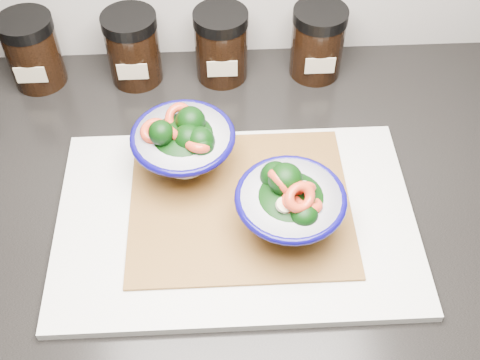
{
  "coord_description": "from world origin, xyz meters",
  "views": [
    {
      "loc": [
        0.08,
        0.95,
        1.52
      ],
      "look_at": [
        0.1,
        1.42,
        0.96
      ],
      "focal_mm": 45.0,
      "sensor_mm": 36.0,
      "label": 1
    }
  ],
  "objects_px": {
    "cutting_board": "(236,219)",
    "spice_jar_b": "(33,51)",
    "bowl_right": "(290,205)",
    "spice_jar_d": "(221,45)",
    "spice_jar_e": "(318,42)",
    "spice_jar_c": "(133,48)",
    "bowl_left": "(184,145)"
  },
  "relations": [
    {
      "from": "cutting_board",
      "to": "spice_jar_b",
      "type": "height_order",
      "value": "spice_jar_b"
    },
    {
      "from": "cutting_board",
      "to": "bowl_right",
      "type": "distance_m",
      "value": 0.08
    },
    {
      "from": "bowl_right",
      "to": "spice_jar_d",
      "type": "xyz_separation_m",
      "value": [
        -0.07,
        0.31,
        -0.0
      ]
    },
    {
      "from": "cutting_board",
      "to": "spice_jar_b",
      "type": "bearing_deg",
      "value": 135.12
    },
    {
      "from": "bowl_right",
      "to": "spice_jar_d",
      "type": "relative_size",
      "value": 1.17
    },
    {
      "from": "cutting_board",
      "to": "spice_jar_e",
      "type": "xyz_separation_m",
      "value": [
        0.14,
        0.29,
        0.05
      ]
    },
    {
      "from": "spice_jar_d",
      "to": "cutting_board",
      "type": "bearing_deg",
      "value": -88.27
    },
    {
      "from": "cutting_board",
      "to": "spice_jar_d",
      "type": "xyz_separation_m",
      "value": [
        -0.01,
        0.29,
        0.05
      ]
    },
    {
      "from": "bowl_right",
      "to": "spice_jar_c",
      "type": "bearing_deg",
      "value": 123.45
    },
    {
      "from": "spice_jar_b",
      "to": "bowl_left",
      "type": "bearing_deg",
      "value": -42.07
    },
    {
      "from": "cutting_board",
      "to": "spice_jar_d",
      "type": "bearing_deg",
      "value": 91.73
    },
    {
      "from": "bowl_right",
      "to": "spice_jar_e",
      "type": "xyz_separation_m",
      "value": [
        0.07,
        0.31,
        -0.0
      ]
    },
    {
      "from": "spice_jar_c",
      "to": "cutting_board",
      "type": "bearing_deg",
      "value": -63.97
    },
    {
      "from": "cutting_board",
      "to": "bowl_right",
      "type": "height_order",
      "value": "bowl_right"
    },
    {
      "from": "spice_jar_e",
      "to": "cutting_board",
      "type": "bearing_deg",
      "value": -115.37
    },
    {
      "from": "spice_jar_b",
      "to": "spice_jar_d",
      "type": "distance_m",
      "value": 0.28
    },
    {
      "from": "cutting_board",
      "to": "spice_jar_d",
      "type": "height_order",
      "value": "spice_jar_d"
    },
    {
      "from": "spice_jar_b",
      "to": "spice_jar_c",
      "type": "distance_m",
      "value": 0.15
    },
    {
      "from": "bowl_left",
      "to": "spice_jar_e",
      "type": "distance_m",
      "value": 0.29
    },
    {
      "from": "cutting_board",
      "to": "spice_jar_e",
      "type": "relative_size",
      "value": 3.98
    },
    {
      "from": "bowl_right",
      "to": "spice_jar_c",
      "type": "relative_size",
      "value": 1.17
    },
    {
      "from": "spice_jar_b",
      "to": "spice_jar_d",
      "type": "bearing_deg",
      "value": 0.0
    },
    {
      "from": "bowl_left",
      "to": "bowl_right",
      "type": "relative_size",
      "value": 1.02
    },
    {
      "from": "bowl_right",
      "to": "cutting_board",
      "type": "bearing_deg",
      "value": 162.46
    },
    {
      "from": "spice_jar_d",
      "to": "bowl_right",
      "type": "bearing_deg",
      "value": -76.95
    },
    {
      "from": "cutting_board",
      "to": "spice_jar_d",
      "type": "distance_m",
      "value": 0.29
    },
    {
      "from": "bowl_right",
      "to": "bowl_left",
      "type": "bearing_deg",
      "value": 140.51
    },
    {
      "from": "spice_jar_c",
      "to": "spice_jar_e",
      "type": "xyz_separation_m",
      "value": [
        0.28,
        0.0,
        0.0
      ]
    },
    {
      "from": "bowl_left",
      "to": "bowl_right",
      "type": "height_order",
      "value": "bowl_right"
    },
    {
      "from": "bowl_left",
      "to": "spice_jar_c",
      "type": "xyz_separation_m",
      "value": [
        -0.08,
        0.21,
        -0.0
      ]
    },
    {
      "from": "bowl_left",
      "to": "cutting_board",
      "type": "bearing_deg",
      "value": -53.19
    },
    {
      "from": "cutting_board",
      "to": "bowl_left",
      "type": "relative_size",
      "value": 3.32
    }
  ]
}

